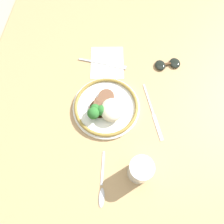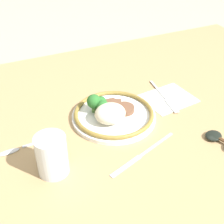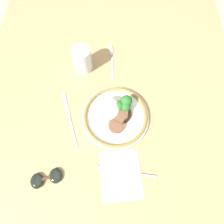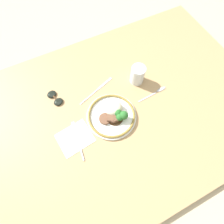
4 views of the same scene
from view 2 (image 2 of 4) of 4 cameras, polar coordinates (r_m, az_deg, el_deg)
The scene contains 9 objects.
ground_plane at distance 0.91m, azimuth 0.41°, elevation -3.69°, with size 8.00×8.00×0.00m, color tan.
dining_table at distance 0.89m, azimuth 0.41°, elevation -2.86°, with size 1.57×1.01×0.03m.
napkin at distance 1.00m, azimuth 10.24°, elevation 2.46°, with size 0.17×0.15×0.00m.
plate at distance 0.89m, azimuth 0.01°, elevation -0.18°, with size 0.24×0.24×0.07m.
juice_glass at distance 0.73m, azimuth -10.90°, elevation -8.08°, with size 0.07×0.07×0.10m.
fork at distance 0.99m, azimuth 9.79°, elevation 2.41°, with size 0.03×0.19×0.00m.
knife at distance 0.79m, azimuth 5.40°, elevation -7.86°, with size 0.22×0.08×0.00m.
spoon at distance 0.84m, azimuth -17.00°, elevation -6.44°, with size 0.17×0.02×0.01m.
sunglasses at distance 0.86m, azimuth 19.68°, elevation -5.07°, with size 0.07×0.11×0.01m.
Camera 2 is at (0.29, 0.63, 0.58)m, focal length 50.00 mm.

